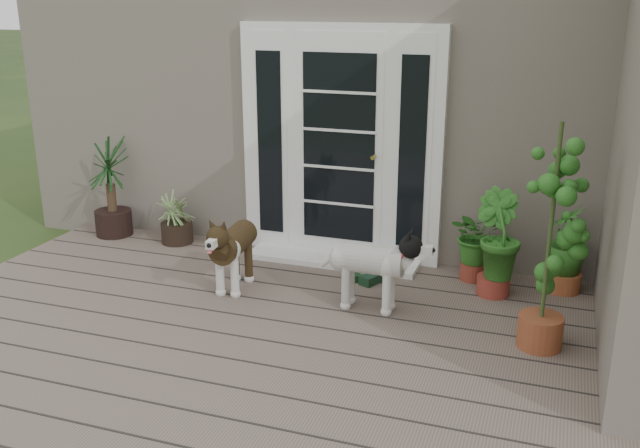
% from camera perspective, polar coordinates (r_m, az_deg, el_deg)
% --- Properties ---
extents(deck, '(6.20, 4.60, 0.12)m').
position_cam_1_polar(deck, '(4.92, -4.16, -11.89)').
color(deck, '#6B5B4C').
rests_on(deck, ground).
extents(house_main, '(7.40, 4.00, 3.10)m').
position_cam_1_polar(house_main, '(8.39, 7.32, 11.31)').
color(house_main, '#665E54').
rests_on(house_main, ground).
extents(door_unit, '(1.90, 0.14, 2.15)m').
position_cam_1_polar(door_unit, '(6.53, 1.63, 6.41)').
color(door_unit, white).
rests_on(door_unit, deck).
extents(door_step, '(1.60, 0.40, 0.05)m').
position_cam_1_polar(door_step, '(6.64, 1.03, -2.83)').
color(door_step, white).
rests_on(door_step, deck).
extents(brindle_dog, '(0.37, 0.75, 0.61)m').
position_cam_1_polar(brindle_dog, '(5.99, -6.92, -2.46)').
color(brindle_dog, '#3F2D17').
rests_on(brindle_dog, deck).
extents(white_dog, '(0.73, 0.32, 0.61)m').
position_cam_1_polar(white_dog, '(5.58, 3.97, -3.96)').
color(white_dog, white).
rests_on(white_dog, deck).
extents(spider_plant, '(0.56, 0.56, 0.56)m').
position_cam_1_polar(spider_plant, '(7.21, -11.49, 0.64)').
color(spider_plant, '#7A935B').
rests_on(spider_plant, deck).
extents(yucca, '(0.91, 0.91, 1.03)m').
position_cam_1_polar(yucca, '(7.55, -16.48, 2.88)').
color(yucca, black).
rests_on(yucca, deck).
extents(herb_a, '(0.65, 0.65, 0.59)m').
position_cam_1_polar(herb_a, '(6.29, 12.36, -1.84)').
color(herb_a, '#185117').
rests_on(herb_a, deck).
extents(herb_b, '(0.62, 0.62, 0.67)m').
position_cam_1_polar(herb_b, '(6.00, 13.91, -2.57)').
color(herb_b, '#1D5A19').
rests_on(herb_b, deck).
extents(herb_c, '(0.41, 0.41, 0.61)m').
position_cam_1_polar(herb_c, '(6.26, 19.11, -2.48)').
color(herb_c, '#19581D').
rests_on(herb_c, deck).
extents(sapling, '(0.60, 0.60, 1.67)m').
position_cam_1_polar(sapling, '(5.03, 18.00, -0.89)').
color(sapling, '#164E18').
rests_on(sapling, deck).
extents(clog_left, '(0.25, 0.30, 0.08)m').
position_cam_1_polar(clog_left, '(6.26, 2.72, -4.02)').
color(clog_left, '#153418').
rests_on(clog_left, deck).
extents(clog_right, '(0.28, 0.37, 0.10)m').
position_cam_1_polar(clog_right, '(6.19, 4.37, -4.21)').
color(clog_right, '#13301C').
rests_on(clog_right, deck).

